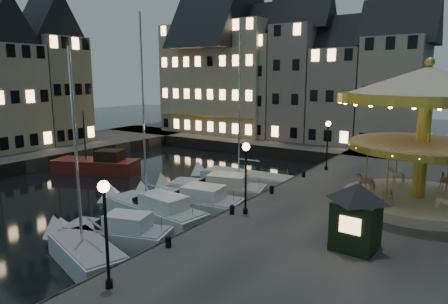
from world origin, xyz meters
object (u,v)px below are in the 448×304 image
Objects in this scene: bollard_c at (272,189)px; motorboat_d at (188,202)px; ticket_kiosk at (357,205)px; bollard_b at (232,209)px; motorboat_a at (83,252)px; bollard_d at (304,173)px; motorboat_e at (211,190)px; motorboat_c at (150,210)px; motorboat_f at (241,179)px; streetlamp_b at (246,168)px; red_fishing_boat at (98,166)px; motorboat_b at (110,235)px; streetlamp_c at (328,138)px; streetlamp_a at (105,219)px; bollard_a at (168,241)px; carousel at (426,110)px.

motorboat_d is (-4.79, -3.14, -0.96)m from bollard_c.
bollard_c is at bearing 141.52° from ticket_kiosk.
motorboat_a is at bearing -121.26° from bollard_b.
motorboat_e reaches higher than bollard_d.
motorboat_f is (0.43, 10.48, -0.15)m from motorboat_c.
streetlamp_b is 0.49× the size of red_fishing_boat.
motorboat_f is at bearing 92.30° from motorboat_b.
streetlamp_c is 0.50× the size of motorboat_e.
streetlamp_b is at bearing 11.72° from motorboat_c.
motorboat_a is 12.40m from motorboat_e.
motorboat_e is 0.99× the size of red_fishing_boat.
streetlamp_a is 7.32× the size of bollard_a.
ticket_kiosk is (7.26, -11.27, 1.80)m from bollard_d.
bollard_d is (-0.60, -3.50, -2.41)m from streetlamp_c.
carousel is at bearing 65.06° from streetlamp_a.
bollard_d is at bearing 90.00° from bollard_c.
streetlamp_a is at bearing -127.31° from ticket_kiosk.
ticket_kiosk reaches higher than bollard_b.
streetlamp_c is at bearing 142.44° from carousel.
streetlamp_a is 7.74m from motorboat_b.
motorboat_b and motorboat_d have the same top height.
streetlamp_b is 7.32× the size of bollard_b.
motorboat_a is at bearing -78.58° from motorboat_b.
bollard_a is 16.00m from bollard_d.
bollard_d is 0.07× the size of red_fishing_boat.
motorboat_a is (-4.30, -1.58, -1.07)m from bollard_a.
streetlamp_b is 0.41× the size of carousel.
streetlamp_c is 13.70m from motorboat_d.
motorboat_c reaches higher than bollard_b.
motorboat_e is 2.37× the size of ticket_kiosk.
motorboat_e is at bearing 176.89° from bollard_c.
motorboat_b is 0.68× the size of carousel.
motorboat_d is (-4.79, -8.64, -0.96)m from bollard_d.
bollard_b is at bearing 93.61° from streetlamp_a.
motorboat_d is (-0.07, 6.86, 0.00)m from motorboat_b.
motorboat_a is (-4.30, -7.08, -1.07)m from bollard_b.
bollard_d is 0.05× the size of motorboat_f.
bollard_d is at bearing 93.43° from streetlamp_b.
motorboat_b is at bearing -133.32° from bollard_b.
motorboat_a is at bearing -77.07° from motorboat_c.
carousel reaches higher than bollard_c.
motorboat_e is at bearing 93.11° from motorboat_b.
bollard_c is 0.07× the size of red_fishing_boat.
ticket_kiosk is (6.66, -1.27, -0.61)m from streetlamp_b.
motorboat_a is 2.12m from motorboat_b.
motorboat_a is at bearing -86.55° from motorboat_f.
carousel is at bearing 56.99° from bollard_a.
motorboat_b is 14.68m from motorboat_f.
motorboat_e is at bearing 154.21° from ticket_kiosk.
bollard_d is 0.05× the size of motorboat_c.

